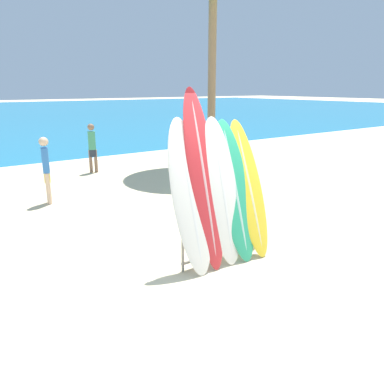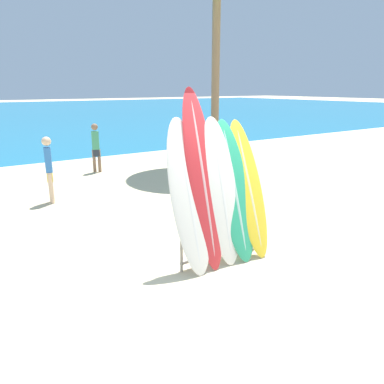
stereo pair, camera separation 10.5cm
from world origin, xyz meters
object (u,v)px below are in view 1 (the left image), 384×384
Objects in this scene: surfboard_slot_0 at (190,197)px; surfboard_slot_2 at (222,191)px; surfboard_slot_1 at (203,179)px; surfboard_slot_4 at (249,188)px; person_near_water at (46,168)px; person_mid_beach at (92,146)px; surfboard_slot_3 at (235,190)px; surfboard_rack at (222,231)px.

surfboard_slot_2 is at bearing -1.96° from surfboard_slot_0.
surfboard_slot_4 is at bearing -3.39° from surfboard_slot_1.
surfboard_slot_2 reaches higher than person_near_water.
surfboard_slot_2 reaches higher than person_mid_beach.
person_near_water is at bearing 100.81° from surfboard_slot_0.
person_mid_beach is at bearing 82.76° from surfboard_slot_1.
surfboard_slot_3 reaches higher than surfboard_slot_4.
surfboard_slot_0 reaches higher than surfboard_slot_2.
surfboard_slot_1 is (-0.29, 0.09, 0.83)m from surfboard_rack.
surfboard_slot_1 is (0.27, 0.05, 0.21)m from surfboard_slot_0.
surfboard_slot_0 reaches higher than person_mid_beach.
person_mid_beach is at bearing 89.77° from surfboard_slot_4.
surfboard_slot_0 is 1.12m from surfboard_slot_4.
surfboard_slot_4 is (0.30, 0.00, -0.01)m from surfboard_slot_3.
surfboard_slot_1 is 1.71× the size of person_near_water.
surfboard_slot_1 is 1.24× the size of surfboard_slot_4.
surfboard_slot_4 is (0.85, -0.05, -0.25)m from surfboard_slot_1.
surfboard_slot_3 is (0.56, -0.05, -0.24)m from surfboard_slot_1.
person_near_water reaches higher than person_mid_beach.
surfboard_slot_2 reaches higher than surfboard_rack.
surfboard_rack is 0.65m from surfboard_slot_3.
surfboard_rack is 0.62m from surfboard_slot_2.
surfboard_slot_0 is at bearing 179.76° from surfboard_slot_4.
surfboard_slot_0 is 0.56m from surfboard_slot_2.
person_mid_beach is (0.33, 7.00, -0.24)m from surfboard_slot_3.
person_near_water is (-1.12, 4.42, -0.47)m from surfboard_slot_1.
person_mid_beach is at bearing -23.46° from person_near_water.
person_near_water is at bearing 107.41° from surfboard_rack.
person_near_water is (-1.97, 4.47, -0.22)m from surfboard_slot_4.
person_mid_beach is (0.59, 7.03, 0.35)m from surfboard_rack.
surfboard_slot_4 is at bearing 0.68° from surfboard_slot_3.
surfboard_slot_3 is at bearing -179.32° from surfboard_slot_4.
person_near_water is 1.01× the size of person_mid_beach.
surfboard_slot_4 reaches higher than person_near_water.
surfboard_slot_3 reaches higher than person_mid_beach.
surfboard_slot_4 is (0.56, 0.01, -0.04)m from surfboard_slot_2.
surfboard_slot_0 is at bearing -154.23° from person_near_water.
surfboard_slot_1 reaches higher than surfboard_slot_0.
surfboard_slot_2 is (0.30, -0.07, -0.21)m from surfboard_slot_1.
surfboard_slot_2 is at bearing 105.31° from person_mid_beach.
surfboard_slot_1 reaches higher than surfboard_rack.
surfboard_slot_1 is at bearing 163.01° from surfboard_rack.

